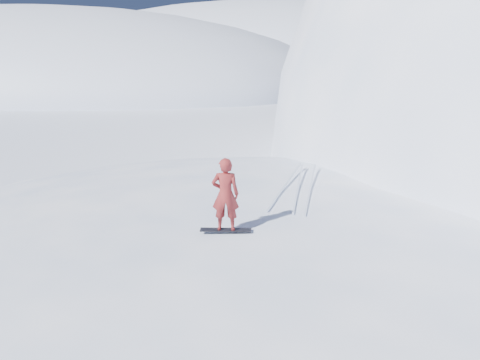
# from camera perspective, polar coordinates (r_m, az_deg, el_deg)

# --- Properties ---
(ground) EXTENTS (400.00, 400.00, 0.00)m
(ground) POSITION_cam_1_polar(r_m,az_deg,el_deg) (12.12, 7.34, -19.62)
(ground) COLOR white
(ground) RESTS_ON ground
(near_ridge) EXTENTS (36.00, 28.00, 4.80)m
(near_ridge) POSITION_cam_1_polar(r_m,az_deg,el_deg) (14.48, 14.42, -13.57)
(near_ridge) COLOR white
(near_ridge) RESTS_ON ground
(far_ridge_a) EXTENTS (120.00, 70.00, 28.00)m
(far_ridge_a) POSITION_cam_1_polar(r_m,az_deg,el_deg) (100.59, -24.52, 10.69)
(far_ridge_a) COLOR white
(far_ridge_a) RESTS_ON ground
(far_ridge_c) EXTENTS (140.00, 90.00, 36.00)m
(far_ridge_c) POSITION_cam_1_polar(r_m,az_deg,el_deg) (127.04, 2.54, 12.93)
(far_ridge_c) COLOR white
(far_ridge_c) RESTS_ON ground
(wind_bumps) EXTENTS (16.00, 14.40, 1.00)m
(wind_bumps) POSITION_cam_1_polar(r_m,az_deg,el_deg) (13.96, 7.36, -14.37)
(wind_bumps) COLOR white
(wind_bumps) RESTS_ON ground
(snowboard) EXTENTS (1.34, 0.70, 0.02)m
(snowboard) POSITION_cam_1_polar(r_m,az_deg,el_deg) (12.28, -1.76, -6.09)
(snowboard) COLOR black
(snowboard) RESTS_ON near_ridge
(snowboarder) EXTENTS (0.82, 0.67, 1.92)m
(snowboarder) POSITION_cam_1_polar(r_m,az_deg,el_deg) (11.94, -1.79, -1.77)
(snowboarder) COLOR maroon
(snowboarder) RESTS_ON snowboard
(board_tracks) EXTENTS (1.76, 5.98, 0.04)m
(board_tracks) POSITION_cam_1_polar(r_m,az_deg,el_deg) (16.32, 7.15, -0.50)
(board_tracks) COLOR silver
(board_tracks) RESTS_ON ground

